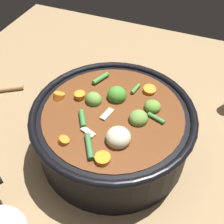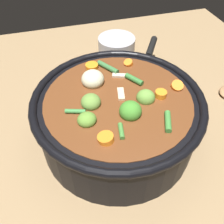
% 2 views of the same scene
% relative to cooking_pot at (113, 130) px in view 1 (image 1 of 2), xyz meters
% --- Properties ---
extents(ground_plane, '(1.10, 1.10, 0.00)m').
position_rel_cooking_pot_xyz_m(ground_plane, '(-0.00, -0.00, -0.06)').
color(ground_plane, '#8C704C').
extents(cooking_pot, '(0.33, 0.33, 0.14)m').
position_rel_cooking_pot_xyz_m(cooking_pot, '(0.00, 0.00, 0.00)').
color(cooking_pot, black).
rests_on(cooking_pot, ground_plane).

